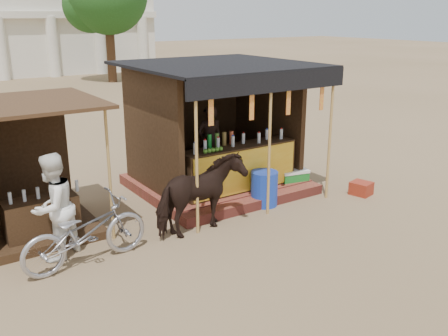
% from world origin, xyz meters
% --- Properties ---
extents(ground, '(120.00, 120.00, 0.00)m').
position_xyz_m(ground, '(0.00, 0.00, 0.00)').
color(ground, '#846B4C').
rests_on(ground, ground).
extents(main_stall, '(3.60, 3.61, 2.78)m').
position_xyz_m(main_stall, '(1.00, 3.36, 1.02)').
color(main_stall, brown).
rests_on(main_stall, ground).
extents(secondary_stall, '(2.40, 2.40, 2.38)m').
position_xyz_m(secondary_stall, '(-3.17, 3.24, 0.85)').
color(secondary_stall, '#392414').
rests_on(secondary_stall, ground).
extents(cow, '(1.75, 0.98, 1.40)m').
position_xyz_m(cow, '(-0.54, 1.54, 0.70)').
color(cow, black).
rests_on(cow, ground).
extents(motorbike, '(2.10, 0.91, 1.07)m').
position_xyz_m(motorbike, '(-2.64, 1.52, 0.54)').
color(motorbike, '#A1A1A9').
rests_on(motorbike, ground).
extents(bystander, '(1.07, 1.02, 1.73)m').
position_xyz_m(bystander, '(-2.96, 2.00, 0.87)').
color(bystander, white).
rests_on(bystander, ground).
extents(blue_barrel, '(0.59, 0.59, 0.72)m').
position_xyz_m(blue_barrel, '(1.23, 1.96, 0.36)').
color(blue_barrel, '#1737AE').
rests_on(blue_barrel, ground).
extents(red_crate, '(0.46, 0.50, 0.28)m').
position_xyz_m(red_crate, '(3.37, 1.27, 0.14)').
color(red_crate, maroon).
rests_on(red_crate, ground).
extents(cooler, '(0.71, 0.56, 0.46)m').
position_xyz_m(cooler, '(2.36, 2.37, 0.23)').
color(cooler, '#1B7C28').
rests_on(cooler, ground).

